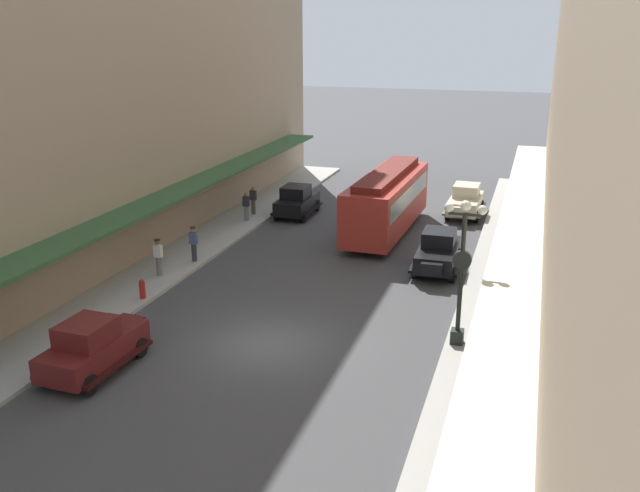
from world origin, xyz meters
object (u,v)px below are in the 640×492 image
object	(u,v)px
streetcar	(387,199)
pedestrian_3	(194,244)
pedestrian_1	(246,206)
parked_car_3	(297,200)
parked_car_2	(438,250)
parked_car_0	(93,345)
lamp_post_with_clock	(462,267)
parked_car_1	(465,200)
pedestrian_0	(158,257)
pedestrian_2	(253,200)
fire_hydrant	(142,289)

from	to	relation	value
streetcar	pedestrian_3	world-z (taller)	streetcar
pedestrian_1	pedestrian_3	distance (m)	7.21
parked_car_3	parked_car_2	bearing A→B (deg)	-36.77
parked_car_0	lamp_post_with_clock	xyz separation A→B (m)	(11.08, 5.39, 2.04)
parked_car_2	streetcar	xyz separation A→B (m)	(-3.52, 5.02, 0.96)
parked_car_2	streetcar	size ratio (longest dim) A/B	0.44
parked_car_1	streetcar	xyz separation A→B (m)	(-3.67, -4.94, 0.96)
pedestrian_0	pedestrian_2	xyz separation A→B (m)	(-0.05, 10.85, -0.02)
pedestrian_0	pedestrian_1	xyz separation A→B (m)	(0.14, 9.39, -0.02)
pedestrian_3	pedestrian_2	bearing A→B (deg)	94.22
lamp_post_with_clock	pedestrian_2	bearing A→B (deg)	134.56
fire_hydrant	pedestrian_3	bearing A→B (deg)	91.83
fire_hydrant	pedestrian_1	world-z (taller)	pedestrian_1
fire_hydrant	pedestrian_3	world-z (taller)	pedestrian_3
streetcar	lamp_post_with_clock	distance (m)	13.90
parked_car_3	lamp_post_with_clock	size ratio (longest dim) A/B	0.83
lamp_post_with_clock	pedestrian_0	bearing A→B (deg)	167.89
lamp_post_with_clock	fire_hydrant	bearing A→B (deg)	178.71
parked_car_3	pedestrian_2	size ratio (longest dim) A/B	2.62
lamp_post_with_clock	pedestrian_2	size ratio (longest dim) A/B	3.15
parked_car_1	parked_car_3	world-z (taller)	same
parked_car_2	lamp_post_with_clock	distance (m)	8.23
pedestrian_1	pedestrian_3	bearing A→B (deg)	-86.41
parked_car_3	pedestrian_3	distance (m)	9.79
parked_car_1	fire_hydrant	bearing A→B (deg)	-122.37
parked_car_2	parked_car_3	distance (m)	11.63
parked_car_2	pedestrian_1	bearing A→B (deg)	158.51
parked_car_2	pedestrian_2	size ratio (longest dim) A/B	2.62
pedestrian_0	parked_car_1	bearing A→B (deg)	51.49
pedestrian_1	streetcar	bearing A→B (deg)	3.52
fire_hydrant	parked_car_0	bearing A→B (deg)	-73.57
lamp_post_with_clock	pedestrian_3	xyz separation A→B (m)	(-12.90, 5.09, -1.97)
fire_hydrant	pedestrian_0	bearing A→B (deg)	105.92
fire_hydrant	pedestrian_1	bearing A→B (deg)	92.89
parked_car_0	pedestrian_0	bearing A→B (deg)	106.27
parked_car_2	lamp_post_with_clock	world-z (taller)	lamp_post_with_clock
pedestrian_0	pedestrian_1	bearing A→B (deg)	89.15
pedestrian_1	pedestrian_2	xyz separation A→B (m)	(-0.19, 1.46, 0.00)
streetcar	pedestrian_2	world-z (taller)	streetcar
parked_car_0	parked_car_3	world-z (taller)	same
pedestrian_0	pedestrian_1	world-z (taller)	pedestrian_0
fire_hydrant	pedestrian_1	distance (m)	12.03
parked_car_2	pedestrian_2	world-z (taller)	parked_car_2
pedestrian_0	pedestrian_3	bearing A→B (deg)	74.91
pedestrian_2	parked_car_0	bearing A→B (deg)	-82.66
parked_car_1	streetcar	bearing A→B (deg)	-126.59
fire_hydrant	pedestrian_3	size ratio (longest dim) A/B	0.49
parked_car_2	fire_hydrant	world-z (taller)	parked_car_2
pedestrian_2	pedestrian_3	bearing A→B (deg)	-85.78
parked_car_2	lamp_post_with_clock	bearing A→B (deg)	-76.63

